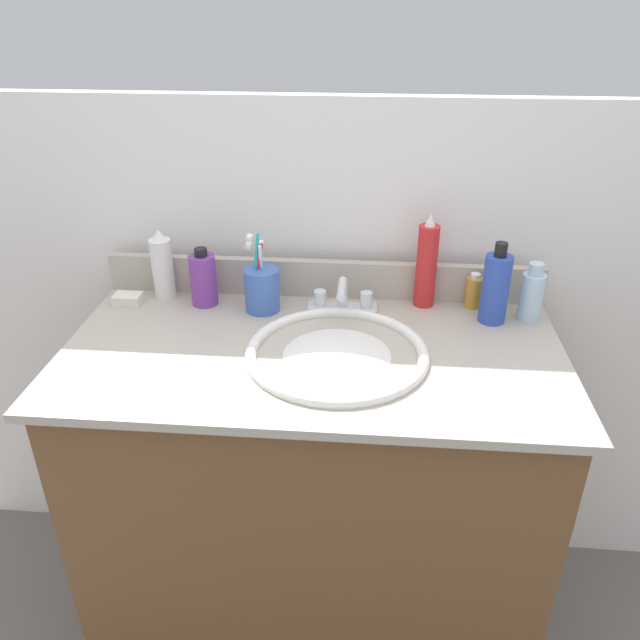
{
  "coord_description": "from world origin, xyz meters",
  "views": [
    {
      "loc": [
        0.11,
        -1.11,
        1.51
      ],
      "look_at": [
        0.02,
        0.0,
        0.91
      ],
      "focal_mm": 35.11,
      "sensor_mm": 36.0,
      "label": 1
    }
  ],
  "objects_px": {
    "bottle_spray_red": "(427,265)",
    "soap_bar": "(128,299)",
    "faucet": "(342,301)",
    "bottle_cream_purple": "(203,279)",
    "bottle_gel_clear": "(532,295)",
    "bottle_lotion_white": "(162,266)",
    "bottle_oil_amber": "(474,292)",
    "bottle_shampoo_blue": "(495,288)",
    "cup_blue_plastic": "(262,289)"
  },
  "relations": [
    {
      "from": "bottle_spray_red",
      "to": "soap_bar",
      "type": "xyz_separation_m",
      "value": [
        -0.7,
        -0.06,
        -0.09
      ]
    },
    {
      "from": "faucet",
      "to": "bottle_cream_purple",
      "type": "distance_m",
      "value": 0.33
    },
    {
      "from": "faucet",
      "to": "bottle_gel_clear",
      "type": "height_order",
      "value": "bottle_gel_clear"
    },
    {
      "from": "soap_bar",
      "to": "bottle_lotion_white",
      "type": "bearing_deg",
      "value": 32.7
    },
    {
      "from": "faucet",
      "to": "bottle_oil_amber",
      "type": "distance_m",
      "value": 0.31
    },
    {
      "from": "bottle_cream_purple",
      "to": "bottle_gel_clear",
      "type": "distance_m",
      "value": 0.75
    },
    {
      "from": "bottle_shampoo_blue",
      "to": "cup_blue_plastic",
      "type": "distance_m",
      "value": 0.52
    },
    {
      "from": "faucet",
      "to": "cup_blue_plastic",
      "type": "xyz_separation_m",
      "value": [
        -0.19,
        -0.0,
        0.03
      ]
    },
    {
      "from": "bottle_gel_clear",
      "to": "bottle_shampoo_blue",
      "type": "xyz_separation_m",
      "value": [
        -0.08,
        -0.01,
        0.02
      ]
    },
    {
      "from": "bottle_lotion_white",
      "to": "bottle_shampoo_blue",
      "type": "bearing_deg",
      "value": -4.6
    },
    {
      "from": "soap_bar",
      "to": "bottle_gel_clear",
      "type": "bearing_deg",
      "value": 0.13
    },
    {
      "from": "bottle_cream_purple",
      "to": "bottle_oil_amber",
      "type": "xyz_separation_m",
      "value": [
        0.63,
        0.04,
        -0.02
      ]
    },
    {
      "from": "bottle_oil_amber",
      "to": "bottle_shampoo_blue",
      "type": "relative_size",
      "value": 0.45
    },
    {
      "from": "bottle_cream_purple",
      "to": "soap_bar",
      "type": "xyz_separation_m",
      "value": [
        -0.18,
        -0.02,
        -0.05
      ]
    },
    {
      "from": "bottle_cream_purple",
      "to": "bottle_shampoo_blue",
      "type": "distance_m",
      "value": 0.66
    },
    {
      "from": "bottle_oil_amber",
      "to": "bottle_cream_purple",
      "type": "bearing_deg",
      "value": -176.62
    },
    {
      "from": "faucet",
      "to": "bottle_spray_red",
      "type": "bearing_deg",
      "value": 15.92
    },
    {
      "from": "bottle_cream_purple",
      "to": "bottle_shampoo_blue",
      "type": "xyz_separation_m",
      "value": [
        0.66,
        -0.03,
        0.02
      ]
    },
    {
      "from": "bottle_oil_amber",
      "to": "bottle_spray_red",
      "type": "xyz_separation_m",
      "value": [
        -0.11,
        0.0,
        0.06
      ]
    },
    {
      "from": "faucet",
      "to": "bottle_lotion_white",
      "type": "distance_m",
      "value": 0.44
    },
    {
      "from": "faucet",
      "to": "bottle_oil_amber",
      "type": "xyz_separation_m",
      "value": [
        0.3,
        0.05,
        0.01
      ]
    },
    {
      "from": "bottle_gel_clear",
      "to": "bottle_lotion_white",
      "type": "bearing_deg",
      "value": 176.83
    },
    {
      "from": "bottle_oil_amber",
      "to": "bottle_spray_red",
      "type": "distance_m",
      "value": 0.13
    },
    {
      "from": "bottle_lotion_white",
      "to": "soap_bar",
      "type": "relative_size",
      "value": 2.67
    },
    {
      "from": "bottle_lotion_white",
      "to": "bottle_shampoo_blue",
      "type": "distance_m",
      "value": 0.77
    },
    {
      "from": "bottle_lotion_white",
      "to": "cup_blue_plastic",
      "type": "xyz_separation_m",
      "value": [
        0.25,
        -0.05,
        -0.03
      ]
    },
    {
      "from": "bottle_spray_red",
      "to": "bottle_lotion_white",
      "type": "height_order",
      "value": "bottle_spray_red"
    },
    {
      "from": "bottle_oil_amber",
      "to": "soap_bar",
      "type": "height_order",
      "value": "bottle_oil_amber"
    },
    {
      "from": "faucet",
      "to": "soap_bar",
      "type": "relative_size",
      "value": 2.5
    },
    {
      "from": "bottle_spray_red",
      "to": "bottle_lotion_white",
      "type": "relative_size",
      "value": 1.32
    },
    {
      "from": "soap_bar",
      "to": "bottle_shampoo_blue",
      "type": "bearing_deg",
      "value": -0.85
    },
    {
      "from": "faucet",
      "to": "bottle_shampoo_blue",
      "type": "distance_m",
      "value": 0.34
    },
    {
      "from": "bottle_gel_clear",
      "to": "bottle_spray_red",
      "type": "bearing_deg",
      "value": 166.68
    },
    {
      "from": "bottle_spray_red",
      "to": "faucet",
      "type": "bearing_deg",
      "value": -164.08
    },
    {
      "from": "bottle_lotion_white",
      "to": "soap_bar",
      "type": "height_order",
      "value": "bottle_lotion_white"
    },
    {
      "from": "bottle_oil_amber",
      "to": "bottle_gel_clear",
      "type": "bearing_deg",
      "value": -24.11
    },
    {
      "from": "cup_blue_plastic",
      "to": "soap_bar",
      "type": "bearing_deg",
      "value": 179.66
    },
    {
      "from": "bottle_spray_red",
      "to": "bottle_lotion_white",
      "type": "bearing_deg",
      "value": -179.3
    },
    {
      "from": "bottle_lotion_white",
      "to": "bottle_shampoo_blue",
      "type": "xyz_separation_m",
      "value": [
        0.77,
        -0.06,
        0.0
      ]
    },
    {
      "from": "bottle_spray_red",
      "to": "bottle_shampoo_blue",
      "type": "bearing_deg",
      "value": -25.24
    },
    {
      "from": "bottle_gel_clear",
      "to": "bottle_cream_purple",
      "type": "bearing_deg",
      "value": 178.81
    },
    {
      "from": "bottle_cream_purple",
      "to": "bottle_spray_red",
      "type": "relative_size",
      "value": 0.62
    },
    {
      "from": "bottle_oil_amber",
      "to": "bottle_shampoo_blue",
      "type": "height_order",
      "value": "bottle_shampoo_blue"
    },
    {
      "from": "faucet",
      "to": "soap_bar",
      "type": "bearing_deg",
      "value": -179.69
    },
    {
      "from": "bottle_oil_amber",
      "to": "bottle_lotion_white",
      "type": "height_order",
      "value": "bottle_lotion_white"
    },
    {
      "from": "faucet",
      "to": "bottle_shampoo_blue",
      "type": "height_order",
      "value": "bottle_shampoo_blue"
    },
    {
      "from": "bottle_spray_red",
      "to": "bottle_shampoo_blue",
      "type": "relative_size",
      "value": 1.2
    },
    {
      "from": "bottle_cream_purple",
      "to": "soap_bar",
      "type": "relative_size",
      "value": 2.17
    },
    {
      "from": "bottle_gel_clear",
      "to": "bottle_oil_amber",
      "type": "height_order",
      "value": "bottle_gel_clear"
    },
    {
      "from": "bottle_gel_clear",
      "to": "bottle_shampoo_blue",
      "type": "bearing_deg",
      "value": -170.12
    }
  ]
}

